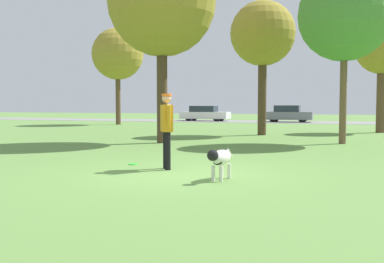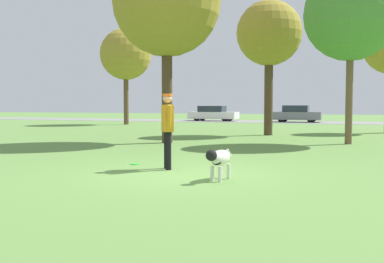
{
  "view_description": "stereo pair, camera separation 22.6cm",
  "coord_description": "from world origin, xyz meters",
  "px_view_note": "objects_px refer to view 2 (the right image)",
  "views": [
    {
      "loc": [
        3.28,
        -8.84,
        1.46
      ],
      "look_at": [
        0.24,
        0.03,
        0.9
      ],
      "focal_mm": 42.0,
      "sensor_mm": 36.0,
      "label": 1
    },
    {
      "loc": [
        3.49,
        -8.77,
        1.46
      ],
      "look_at": [
        0.24,
        0.03,
        0.9
      ],
      "focal_mm": 42.0,
      "sensor_mm": 36.0,
      "label": 2
    }
  ],
  "objects_px": {
    "dog": "(219,158)",
    "tree_near_left": "(167,3)",
    "frisbee": "(135,164)",
    "tree_far_left": "(126,55)",
    "tree_near_right": "(351,14)",
    "person": "(168,124)",
    "parked_car_grey": "(297,114)",
    "parked_car_white": "(213,114)",
    "tree_mid_center": "(269,34)"
  },
  "relations": [
    {
      "from": "dog",
      "to": "frisbee",
      "type": "xyz_separation_m",
      "value": [
        -2.61,
        1.52,
        -0.42
      ]
    },
    {
      "from": "tree_near_right",
      "to": "frisbee",
      "type": "bearing_deg",
      "value": -121.55
    },
    {
      "from": "frisbee",
      "to": "parked_car_grey",
      "type": "xyz_separation_m",
      "value": [
        0.38,
        28.22,
        0.67
      ]
    },
    {
      "from": "person",
      "to": "tree_near_left",
      "type": "bearing_deg",
      "value": 171.63
    },
    {
      "from": "tree_near_right",
      "to": "parked_car_white",
      "type": "relative_size",
      "value": 1.48
    },
    {
      "from": "person",
      "to": "frisbee",
      "type": "distance_m",
      "value": 1.55
    },
    {
      "from": "tree_near_right",
      "to": "tree_far_left",
      "type": "distance_m",
      "value": 19.64
    },
    {
      "from": "tree_near_right",
      "to": "parked_car_grey",
      "type": "distance_m",
      "value": 21.27
    },
    {
      "from": "person",
      "to": "parked_car_grey",
      "type": "relative_size",
      "value": 0.44
    },
    {
      "from": "dog",
      "to": "tree_near_left",
      "type": "relative_size",
      "value": 0.14
    },
    {
      "from": "person",
      "to": "parked_car_white",
      "type": "xyz_separation_m",
      "value": [
        -8.09,
        28.95,
        -0.37
      ]
    },
    {
      "from": "tree_mid_center",
      "to": "person",
      "type": "bearing_deg",
      "value": -90.1
    },
    {
      "from": "dog",
      "to": "parked_car_grey",
      "type": "relative_size",
      "value": 0.27
    },
    {
      "from": "tree_mid_center",
      "to": "tree_near_left",
      "type": "xyz_separation_m",
      "value": [
        -2.82,
        -5.64,
        0.49
      ]
    },
    {
      "from": "frisbee",
      "to": "tree_far_left",
      "type": "xyz_separation_m",
      "value": [
        -10.91,
        19.61,
        5.11
      ]
    },
    {
      "from": "tree_far_left",
      "to": "tree_near_right",
      "type": "bearing_deg",
      "value": -36.89
    },
    {
      "from": "dog",
      "to": "tree_near_right",
      "type": "xyz_separation_m",
      "value": [
        2.18,
        9.33,
        4.33
      ]
    },
    {
      "from": "frisbee",
      "to": "tree_mid_center",
      "type": "height_order",
      "value": "tree_mid_center"
    },
    {
      "from": "tree_near_right",
      "to": "tree_near_left",
      "type": "bearing_deg",
      "value": -164.3
    },
    {
      "from": "frisbee",
      "to": "tree_near_right",
      "type": "xyz_separation_m",
      "value": [
        4.8,
        7.82,
        4.74
      ]
    },
    {
      "from": "tree_near_right",
      "to": "parked_car_white",
      "type": "bearing_deg",
      "value": 119.74
    },
    {
      "from": "dog",
      "to": "tree_far_left",
      "type": "distance_m",
      "value": 25.52
    },
    {
      "from": "dog",
      "to": "tree_near_left",
      "type": "distance_m",
      "value": 9.93
    },
    {
      "from": "frisbee",
      "to": "tree_mid_center",
      "type": "relative_size",
      "value": 0.04
    },
    {
      "from": "frisbee",
      "to": "tree_far_left",
      "type": "relative_size",
      "value": 0.03
    },
    {
      "from": "frisbee",
      "to": "tree_near_left",
      "type": "relative_size",
      "value": 0.03
    },
    {
      "from": "tree_mid_center",
      "to": "parked_car_white",
      "type": "bearing_deg",
      "value": 115.69
    },
    {
      "from": "tree_far_left",
      "to": "tree_mid_center",
      "type": "bearing_deg",
      "value": -33.6
    },
    {
      "from": "frisbee",
      "to": "tree_near_right",
      "type": "height_order",
      "value": "tree_near_right"
    },
    {
      "from": "frisbee",
      "to": "parked_car_grey",
      "type": "relative_size",
      "value": 0.06
    },
    {
      "from": "dog",
      "to": "person",
      "type": "bearing_deg",
      "value": -116.42
    },
    {
      "from": "tree_near_right",
      "to": "parked_car_white",
      "type": "distance_m",
      "value": 24.15
    },
    {
      "from": "frisbee",
      "to": "tree_near_left",
      "type": "xyz_separation_m",
      "value": [
        -1.73,
        5.98,
        5.27
      ]
    },
    {
      "from": "person",
      "to": "dog",
      "type": "height_order",
      "value": "person"
    },
    {
      "from": "tree_near_right",
      "to": "dog",
      "type": "bearing_deg",
      "value": -103.18
    },
    {
      "from": "dog",
      "to": "frisbee",
      "type": "distance_m",
      "value": 3.05
    },
    {
      "from": "person",
      "to": "tree_far_left",
      "type": "xyz_separation_m",
      "value": [
        -11.99,
        20.07,
        4.1
      ]
    },
    {
      "from": "tree_near_right",
      "to": "tree_far_left",
      "type": "bearing_deg",
      "value": 143.11
    },
    {
      "from": "dog",
      "to": "tree_far_left",
      "type": "bearing_deg",
      "value": -139.4
    },
    {
      "from": "person",
      "to": "tree_mid_center",
      "type": "height_order",
      "value": "tree_mid_center"
    },
    {
      "from": "dog",
      "to": "tree_near_right",
      "type": "bearing_deg",
      "value": 174.8
    },
    {
      "from": "person",
      "to": "tree_near_left",
      "type": "xyz_separation_m",
      "value": [
        -2.8,
        6.45,
        4.26
      ]
    },
    {
      "from": "tree_far_left",
      "to": "tree_near_left",
      "type": "xyz_separation_m",
      "value": [
        9.18,
        -13.62,
        0.16
      ]
    },
    {
      "from": "tree_near_right",
      "to": "parked_car_grey",
      "type": "relative_size",
      "value": 1.65
    },
    {
      "from": "tree_near_right",
      "to": "tree_near_left",
      "type": "xyz_separation_m",
      "value": [
        -6.52,
        -1.83,
        0.53
      ]
    },
    {
      "from": "tree_mid_center",
      "to": "tree_near_left",
      "type": "relative_size",
      "value": 0.87
    },
    {
      "from": "person",
      "to": "parked_car_white",
      "type": "bearing_deg",
      "value": 163.74
    },
    {
      "from": "frisbee",
      "to": "tree_far_left",
      "type": "bearing_deg",
      "value": 119.09
    },
    {
      "from": "person",
      "to": "parked_car_grey",
      "type": "distance_m",
      "value": 28.69
    },
    {
      "from": "frisbee",
      "to": "parked_car_grey",
      "type": "height_order",
      "value": "parked_car_grey"
    }
  ]
}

